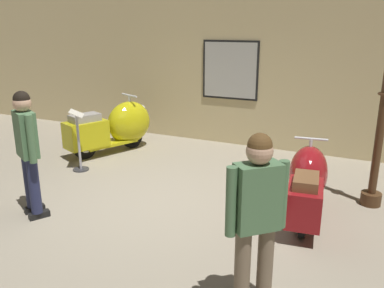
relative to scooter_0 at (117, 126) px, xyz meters
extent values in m
plane|color=gray|center=(2.06, -1.93, -0.51)|extent=(60.00, 60.00, 0.00)
cube|color=#CCB784|center=(2.06, 1.59, 1.33)|extent=(18.00, 0.20, 3.69)
cube|color=black|center=(1.85, 1.47, 1.06)|extent=(1.20, 0.03, 1.20)
cube|color=#B2B2AD|center=(1.85, 1.46, 1.06)|extent=(1.12, 0.01, 1.12)
cylinder|color=black|center=(0.14, 0.33, -0.29)|extent=(0.26, 0.45, 0.45)
cylinder|color=silver|center=(0.14, 0.33, -0.29)|extent=(0.18, 0.23, 0.20)
cylinder|color=black|center=(-0.28, -0.67, -0.29)|extent=(0.26, 0.45, 0.45)
cylinder|color=silver|center=(-0.28, -0.67, -0.29)|extent=(0.18, 0.23, 0.20)
cube|color=gold|center=(-0.07, -0.17, -0.31)|extent=(0.79, 1.15, 0.06)
ellipsoid|color=gold|center=(0.11, 0.28, 0.04)|extent=(0.91, 1.11, 0.86)
cube|color=gold|center=(-0.26, -0.63, -0.04)|extent=(0.72, 0.89, 0.50)
cube|color=gray|center=(-0.26, -0.63, 0.28)|extent=(0.50, 0.63, 0.14)
sphere|color=silver|center=(0.24, 0.57, 0.28)|extent=(0.17, 0.17, 0.17)
cylinder|color=silver|center=(0.13, 0.31, 0.43)|extent=(0.05, 0.05, 0.32)
cylinder|color=silver|center=(0.13, 0.31, 0.59)|extent=(0.48, 0.23, 0.04)
cube|color=silver|center=(-0.15, 0.39, -0.02)|extent=(0.31, 0.71, 0.03)
cylinder|color=black|center=(3.93, -0.96, -0.31)|extent=(0.13, 0.41, 0.40)
cylinder|color=silver|center=(3.93, -0.96, -0.31)|extent=(0.12, 0.19, 0.18)
cylinder|color=black|center=(4.05, -1.91, -0.31)|extent=(0.13, 0.41, 0.40)
cylinder|color=silver|center=(4.05, -1.91, -0.31)|extent=(0.12, 0.19, 0.18)
cube|color=maroon|center=(3.99, -1.43, -0.33)|extent=(0.48, 0.99, 0.05)
ellipsoid|color=maroon|center=(3.94, -1.01, -0.02)|extent=(0.62, 0.90, 0.77)
cube|color=maroon|center=(4.04, -1.87, -0.09)|extent=(0.48, 0.73, 0.44)
cube|color=brown|center=(4.04, -1.87, 0.19)|extent=(0.34, 0.51, 0.12)
sphere|color=silver|center=(3.90, -0.72, 0.19)|extent=(0.15, 0.15, 0.15)
cylinder|color=silver|center=(3.93, -0.98, 0.33)|extent=(0.04, 0.04, 0.28)
cylinder|color=silver|center=(3.93, -0.98, 0.47)|extent=(0.44, 0.09, 0.03)
cylinder|color=#472D19|center=(4.77, -0.57, -0.42)|extent=(0.28, 0.28, 0.18)
cylinder|color=#472D19|center=(4.77, -0.57, 0.95)|extent=(0.11, 0.11, 2.57)
cylinder|color=#72604C|center=(3.97, -3.36, -0.02)|extent=(0.14, 0.14, 0.82)
cylinder|color=#72604C|center=(3.81, -3.51, -0.02)|extent=(0.14, 0.14, 0.82)
cube|color=#4C724C|center=(3.89, -3.44, 0.59)|extent=(0.41, 0.41, 0.58)
cylinder|color=#4C724C|center=(4.06, -3.27, 0.58)|extent=(0.09, 0.09, 0.60)
cylinder|color=#4C724C|center=(3.72, -3.60, 0.58)|extent=(0.09, 0.09, 0.60)
sphere|color=tan|center=(3.89, -3.44, 0.99)|extent=(0.22, 0.22, 0.22)
sphere|color=brown|center=(3.89, -3.44, 1.04)|extent=(0.20, 0.20, 0.20)
cube|color=black|center=(0.79, -2.90, -0.47)|extent=(0.22, 0.28, 0.08)
cylinder|color=#23284C|center=(0.78, -2.92, -0.01)|extent=(0.14, 0.14, 0.84)
cube|color=black|center=(0.59, -2.79, -0.47)|extent=(0.22, 0.28, 0.08)
cylinder|color=#23284C|center=(0.58, -2.81, -0.01)|extent=(0.14, 0.14, 0.84)
cube|color=#4C724C|center=(0.68, -2.86, 0.62)|extent=(0.44, 0.37, 0.59)
cylinder|color=#4C724C|center=(0.89, -2.98, 0.61)|extent=(0.09, 0.09, 0.61)
cylinder|color=#4C724C|center=(0.47, -2.75, 0.61)|extent=(0.09, 0.09, 0.61)
sphere|color=tan|center=(0.68, -2.86, 1.02)|extent=(0.22, 0.22, 0.22)
sphere|color=black|center=(0.68, -2.86, 1.07)|extent=(0.21, 0.21, 0.21)
cylinder|color=#333338|center=(0.07, -1.22, -0.50)|extent=(0.28, 0.28, 0.02)
cylinder|color=#A5A5AD|center=(0.07, -1.22, 0.00)|extent=(0.04, 0.04, 0.98)
cube|color=silver|center=(0.07, -1.22, 0.51)|extent=(0.36, 0.39, 0.12)
camera|label=1|loc=(4.69, -6.39, 1.94)|focal=37.30mm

